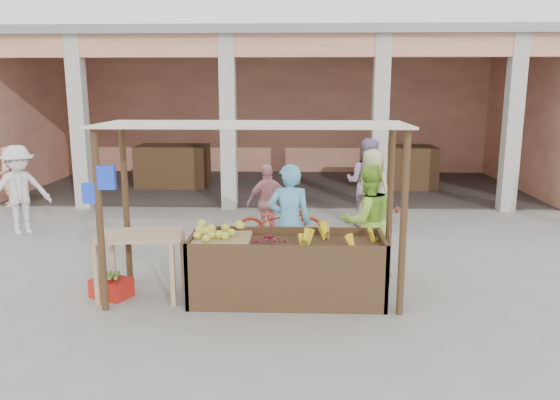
{
  "coord_description": "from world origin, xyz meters",
  "views": [
    {
      "loc": [
        0.66,
        -7.03,
        2.85
      ],
      "look_at": [
        0.36,
        1.2,
        1.14
      ],
      "focal_mm": 35.0,
      "sensor_mm": 36.0,
      "label": 1
    }
  ],
  "objects_px": {
    "fruit_stall": "(287,271)",
    "vendor_green": "(367,218)",
    "motorcycle": "(279,222)",
    "red_crate": "(111,288)",
    "vendor_blue": "(289,219)",
    "side_table": "(140,244)"
  },
  "relations": [
    {
      "from": "vendor_green",
      "to": "motorcycle",
      "type": "distance_m",
      "value": 2.14
    },
    {
      "from": "red_crate",
      "to": "vendor_blue",
      "type": "xyz_separation_m",
      "value": [
        2.44,
        0.8,
        0.81
      ]
    },
    {
      "from": "fruit_stall",
      "to": "side_table",
      "type": "height_order",
      "value": "side_table"
    },
    {
      "from": "red_crate",
      "to": "vendor_blue",
      "type": "bearing_deg",
      "value": 42.83
    },
    {
      "from": "side_table",
      "to": "vendor_green",
      "type": "bearing_deg",
      "value": 6.66
    },
    {
      "from": "side_table",
      "to": "vendor_blue",
      "type": "xyz_separation_m",
      "value": [
        2.02,
        0.77,
        0.18
      ]
    },
    {
      "from": "red_crate",
      "to": "vendor_green",
      "type": "bearing_deg",
      "value": 40.29
    },
    {
      "from": "vendor_green",
      "to": "motorcycle",
      "type": "xyz_separation_m",
      "value": [
        -1.39,
        1.56,
        -0.47
      ]
    },
    {
      "from": "fruit_stall",
      "to": "red_crate",
      "type": "distance_m",
      "value": 2.44
    },
    {
      "from": "vendor_green",
      "to": "side_table",
      "type": "bearing_deg",
      "value": -1.46
    },
    {
      "from": "vendor_blue",
      "to": "vendor_green",
      "type": "height_order",
      "value": "vendor_blue"
    },
    {
      "from": "side_table",
      "to": "motorcycle",
      "type": "distance_m",
      "value": 3.13
    },
    {
      "from": "red_crate",
      "to": "vendor_blue",
      "type": "height_order",
      "value": "vendor_blue"
    },
    {
      "from": "fruit_stall",
      "to": "side_table",
      "type": "distance_m",
      "value": 2.03
    },
    {
      "from": "red_crate",
      "to": "fruit_stall",
      "type": "bearing_deg",
      "value": 24.71
    },
    {
      "from": "side_table",
      "to": "motorcycle",
      "type": "height_order",
      "value": "side_table"
    },
    {
      "from": "vendor_blue",
      "to": "motorcycle",
      "type": "distance_m",
      "value": 1.86
    },
    {
      "from": "fruit_stall",
      "to": "motorcycle",
      "type": "xyz_separation_m",
      "value": [
        -0.2,
        2.57,
        0.04
      ]
    },
    {
      "from": "vendor_blue",
      "to": "vendor_green",
      "type": "relative_size",
      "value": 1.04
    },
    {
      "from": "fruit_stall",
      "to": "vendor_green",
      "type": "xyz_separation_m",
      "value": [
        1.19,
        1.01,
        0.5
      ]
    },
    {
      "from": "red_crate",
      "to": "motorcycle",
      "type": "distance_m",
      "value": 3.42
    },
    {
      "from": "red_crate",
      "to": "motorcycle",
      "type": "xyz_separation_m",
      "value": [
        2.23,
        2.58,
        0.31
      ]
    }
  ]
}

